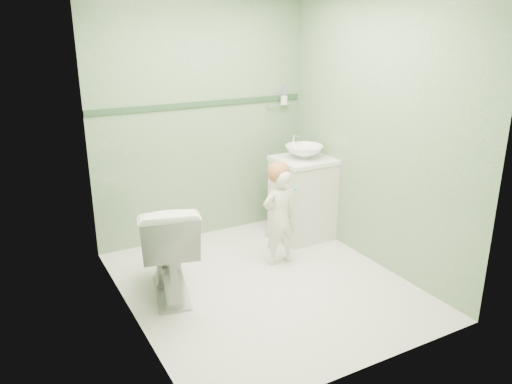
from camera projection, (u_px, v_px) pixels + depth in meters
ground at (265, 284)px, 4.27m from camera, size 2.50×2.50×0.00m
room_shell at (265, 146)px, 3.89m from camera, size 2.50×2.54×2.40m
trim_stripe at (201, 104)px, 4.87m from camera, size 2.20×0.02×0.05m
vanity at (303, 199)px, 5.11m from camera, size 0.52×0.50×0.80m
counter at (304, 160)px, 4.98m from camera, size 0.54×0.52×0.04m
basin at (304, 152)px, 4.95m from camera, size 0.37×0.37×0.13m
faucet at (294, 140)px, 5.08m from camera, size 0.03×0.13×0.18m
cup_holder at (283, 100)px, 5.24m from camera, size 0.26×0.07×0.21m
toilet at (168, 247)px, 4.02m from camera, size 0.63×0.88×0.81m
toddler at (279, 217)px, 4.53m from camera, size 0.33×0.23×0.89m
hair_cap at (278, 173)px, 4.42m from camera, size 0.20×0.20×0.20m
teal_toothbrush at (294, 189)px, 4.36m from camera, size 0.11×0.13×0.08m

